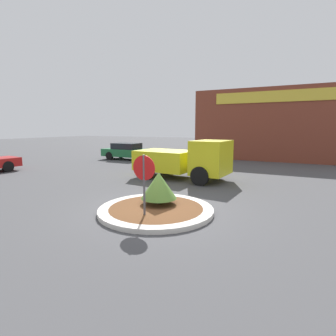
% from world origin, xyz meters
% --- Properties ---
extents(ground_plane, '(120.00, 120.00, 0.00)m').
position_xyz_m(ground_plane, '(0.00, 0.00, 0.00)').
color(ground_plane, '#474749').
extents(traffic_island, '(3.90, 3.90, 0.15)m').
position_xyz_m(traffic_island, '(0.00, 0.00, 0.08)').
color(traffic_island, beige).
rests_on(traffic_island, ground_plane).
extents(stop_sign, '(0.77, 0.07, 2.04)m').
position_xyz_m(stop_sign, '(0.03, -0.79, 1.41)').
color(stop_sign, '#4C4C51').
rests_on(stop_sign, ground_plane).
extents(island_shrub, '(1.27, 1.27, 1.14)m').
position_xyz_m(island_shrub, '(-0.12, 0.43, 0.83)').
color(island_shrub, brown).
rests_on(island_shrub, traffic_island).
extents(utility_truck, '(5.35, 2.68, 2.18)m').
position_xyz_m(utility_truck, '(-1.37, 5.70, 1.09)').
color(utility_truck, gold).
rests_on(utility_truck, ground_plane).
extents(storefront_building, '(13.19, 6.07, 6.12)m').
position_xyz_m(storefront_building, '(2.07, 18.67, 3.06)').
color(storefront_building, brown).
rests_on(storefront_building, ground_plane).
extents(parked_sedan_green, '(4.79, 1.91, 1.47)m').
position_xyz_m(parked_sedan_green, '(-9.26, 11.63, 0.75)').
color(parked_sedan_green, '#1E6638').
rests_on(parked_sedan_green, ground_plane).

